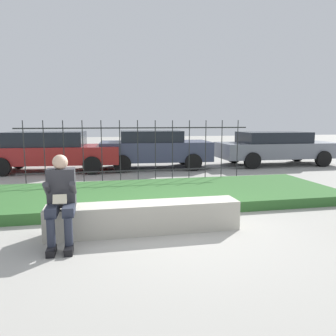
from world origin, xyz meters
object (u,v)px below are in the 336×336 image
person_seated_reader (61,196)px  stone_bench (145,219)px  car_parked_left (51,150)px  car_parked_center (154,148)px  car_parked_right (276,147)px

person_seated_reader → stone_bench: bearing=12.7°
car_parked_left → stone_bench: bearing=-66.7°
person_seated_reader → car_parked_center: (2.50, 7.04, 0.04)m
car_parked_center → car_parked_left: (-3.56, -0.00, -0.01)m
person_seated_reader → car_parked_center: bearing=70.5°
stone_bench → person_seated_reader: person_seated_reader is taller
person_seated_reader → car_parked_right: car_parked_right is taller
car_parked_left → car_parked_center: bearing=4.8°
stone_bench → car_parked_left: 7.16m
stone_bench → person_seated_reader: bearing=-167.3°
car_parked_center → car_parked_left: size_ratio=0.87×
car_parked_center → car_parked_right: 4.80m
stone_bench → car_parked_right: size_ratio=0.64×
person_seated_reader → car_parked_right: bearing=43.7°
stone_bench → car_parked_right: (6.10, 6.69, 0.49)m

